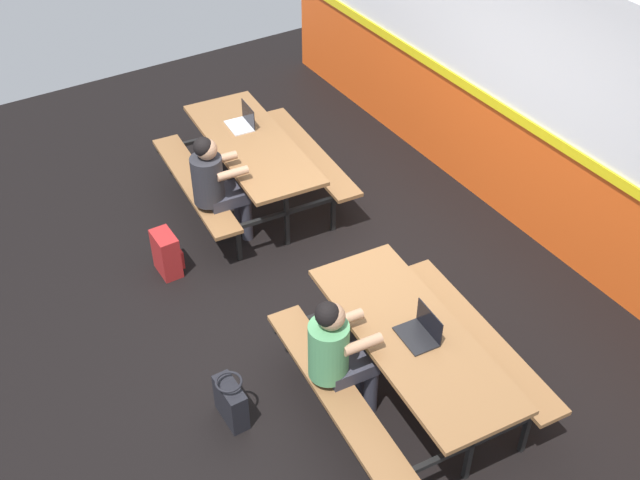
{
  "coord_description": "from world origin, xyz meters",
  "views": [
    {
      "loc": [
        4.58,
        -2.8,
        4.94
      ],
      "look_at": [
        0.0,
        0.02,
        0.55
      ],
      "focal_mm": 44.03,
      "sensor_mm": 36.0,
      "label": 1
    }
  ],
  "objects_px": {
    "student_further": "(338,351)",
    "laptop_silver": "(242,122)",
    "laptop_dark": "(421,332)",
    "backpack_dark": "(167,254)",
    "picnic_table_right": "(411,349)",
    "student_nearer": "(216,181)",
    "picnic_table_left": "(252,155)",
    "tote_bag_bright": "(231,402)"
  },
  "relations": [
    {
      "from": "picnic_table_right",
      "to": "laptop_silver",
      "type": "distance_m",
      "value": 3.33
    },
    {
      "from": "student_further",
      "to": "laptop_silver",
      "type": "height_order",
      "value": "student_further"
    },
    {
      "from": "picnic_table_right",
      "to": "laptop_dark",
      "type": "distance_m",
      "value": 0.22
    },
    {
      "from": "student_further",
      "to": "tote_bag_bright",
      "type": "xyz_separation_m",
      "value": [
        -0.38,
        -0.72,
        -0.51
      ]
    },
    {
      "from": "picnic_table_right",
      "to": "student_nearer",
      "type": "xyz_separation_m",
      "value": [
        -2.59,
        -0.36,
        0.13
      ]
    },
    {
      "from": "picnic_table_right",
      "to": "tote_bag_bright",
      "type": "height_order",
      "value": "picnic_table_right"
    },
    {
      "from": "laptop_dark",
      "to": "backpack_dark",
      "type": "relative_size",
      "value": 0.77
    },
    {
      "from": "laptop_dark",
      "to": "backpack_dark",
      "type": "bearing_deg",
      "value": -157.35
    },
    {
      "from": "backpack_dark",
      "to": "picnic_table_left",
      "type": "bearing_deg",
      "value": 115.0
    },
    {
      "from": "laptop_dark",
      "to": "tote_bag_bright",
      "type": "relative_size",
      "value": 0.78
    },
    {
      "from": "picnic_table_right",
      "to": "laptop_silver",
      "type": "bearing_deg",
      "value": 174.96
    },
    {
      "from": "laptop_silver",
      "to": "laptop_dark",
      "type": "relative_size",
      "value": 1.0
    },
    {
      "from": "picnic_table_left",
      "to": "student_nearer",
      "type": "bearing_deg",
      "value": -55.78
    },
    {
      "from": "student_nearer",
      "to": "laptop_dark",
      "type": "bearing_deg",
      "value": 8.57
    },
    {
      "from": "backpack_dark",
      "to": "tote_bag_bright",
      "type": "height_order",
      "value": "backpack_dark"
    },
    {
      "from": "laptop_dark",
      "to": "student_nearer",
      "type": "bearing_deg",
      "value": -171.43
    },
    {
      "from": "student_nearer",
      "to": "laptop_dark",
      "type": "distance_m",
      "value": 2.67
    },
    {
      "from": "picnic_table_right",
      "to": "laptop_dark",
      "type": "bearing_deg",
      "value": 37.21
    },
    {
      "from": "laptop_silver",
      "to": "tote_bag_bright",
      "type": "height_order",
      "value": "laptop_silver"
    },
    {
      "from": "picnic_table_left",
      "to": "tote_bag_bright",
      "type": "bearing_deg",
      "value": -31.53
    },
    {
      "from": "laptop_silver",
      "to": "laptop_dark",
      "type": "bearing_deg",
      "value": -4.4
    },
    {
      "from": "student_nearer",
      "to": "student_further",
      "type": "distance_m",
      "value": 2.42
    },
    {
      "from": "picnic_table_left",
      "to": "student_nearer",
      "type": "height_order",
      "value": "student_nearer"
    },
    {
      "from": "laptop_silver",
      "to": "picnic_table_right",
      "type": "bearing_deg",
      "value": -5.04
    },
    {
      "from": "backpack_dark",
      "to": "laptop_silver",
      "type": "bearing_deg",
      "value": 124.51
    },
    {
      "from": "laptop_silver",
      "to": "laptop_dark",
      "type": "distance_m",
      "value": 3.36
    },
    {
      "from": "picnic_table_left",
      "to": "backpack_dark",
      "type": "height_order",
      "value": "picnic_table_left"
    },
    {
      "from": "student_further",
      "to": "laptop_silver",
      "type": "xyz_separation_m",
      "value": [
        -3.13,
        0.84,
        0.08
      ]
    },
    {
      "from": "student_nearer",
      "to": "laptop_silver",
      "type": "relative_size",
      "value": 3.58
    },
    {
      "from": "laptop_silver",
      "to": "backpack_dark",
      "type": "relative_size",
      "value": 0.77
    },
    {
      "from": "student_further",
      "to": "laptop_dark",
      "type": "relative_size",
      "value": 3.58
    },
    {
      "from": "picnic_table_left",
      "to": "laptop_dark",
      "type": "height_order",
      "value": "laptop_dark"
    },
    {
      "from": "laptop_silver",
      "to": "backpack_dark",
      "type": "distance_m",
      "value": 1.66
    },
    {
      "from": "picnic_table_left",
      "to": "tote_bag_bright",
      "type": "distance_m",
      "value": 2.88
    },
    {
      "from": "laptop_silver",
      "to": "laptop_dark",
      "type": "xyz_separation_m",
      "value": [
        3.35,
        -0.26,
        0.0
      ]
    },
    {
      "from": "student_nearer",
      "to": "laptop_dark",
      "type": "height_order",
      "value": "student_nearer"
    },
    {
      "from": "backpack_dark",
      "to": "student_nearer",
      "type": "bearing_deg",
      "value": 104.91
    },
    {
      "from": "picnic_table_left",
      "to": "backpack_dark",
      "type": "relative_size",
      "value": 4.61
    },
    {
      "from": "student_nearer",
      "to": "tote_bag_bright",
      "type": "distance_m",
      "value": 2.28
    },
    {
      "from": "picnic_table_left",
      "to": "student_nearer",
      "type": "relative_size",
      "value": 1.68
    },
    {
      "from": "picnic_table_right",
      "to": "tote_bag_bright",
      "type": "distance_m",
      "value": 1.43
    },
    {
      "from": "picnic_table_right",
      "to": "student_further",
      "type": "bearing_deg",
      "value": -108.05
    }
  ]
}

